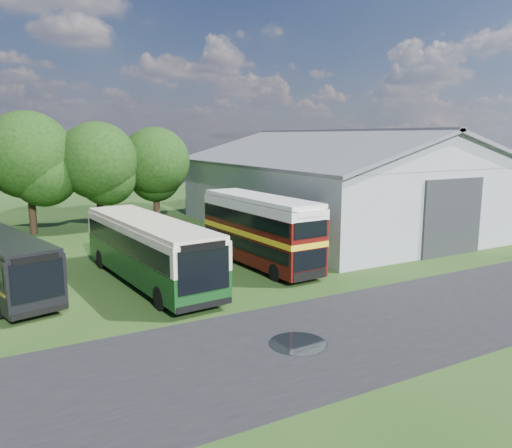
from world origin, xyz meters
TOP-DOWN VIEW (x-y plane):
  - ground at (0.00, 0.00)m, footprint 120.00×120.00m
  - asphalt_road at (3.00, -3.00)m, footprint 60.00×8.00m
  - puddle at (-1.50, -3.00)m, footprint 2.20×2.20m
  - storage_shed at (15.00, 15.98)m, footprint 18.80×24.80m
  - tree_mid at (-8.00, 24.80)m, footprint 6.80×6.80m
  - tree_right_a at (-3.00, 23.80)m, footprint 6.26×6.26m
  - tree_right_b at (2.00, 24.60)m, footprint 5.98×5.98m
  - shrub_front at (5.60, 6.00)m, footprint 1.70×1.70m
  - shrub_mid at (5.60, 8.00)m, footprint 1.60×1.60m
  - shrub_back at (5.60, 10.00)m, footprint 1.80×1.80m
  - bus_green_single at (-3.93, 7.44)m, footprint 3.90×12.46m
  - bus_maroon_double at (2.92, 7.76)m, footprint 3.03×9.85m

SIDE VIEW (x-z plane):
  - ground at x=0.00m, z-range 0.00..0.00m
  - asphalt_road at x=3.00m, z-range -0.01..0.01m
  - puddle at x=-1.50m, z-range -0.01..0.01m
  - shrub_front at x=5.60m, z-range -0.85..0.85m
  - shrub_mid at x=5.60m, z-range -0.80..0.80m
  - shrub_back at x=5.60m, z-range -0.90..0.90m
  - bus_green_single at x=-3.93m, z-range 0.11..3.49m
  - bus_maroon_double at x=2.92m, z-range 0.00..4.17m
  - storage_shed at x=15.00m, z-range 0.09..8.24m
  - tree_right_b at x=2.00m, z-range 1.21..9.66m
  - tree_right_a at x=-3.00m, z-range 1.27..10.10m
  - tree_mid at x=-8.00m, z-range 1.38..10.98m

